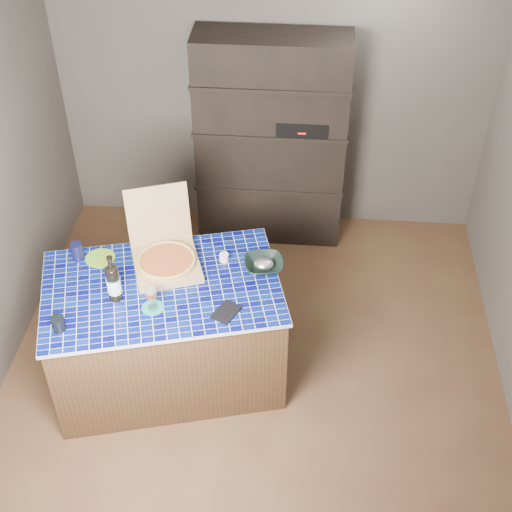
# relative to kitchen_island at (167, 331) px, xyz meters

# --- Properties ---
(room) EXTENTS (3.50, 3.50, 3.50)m
(room) POSITION_rel_kitchen_island_xyz_m (0.59, 0.18, 0.83)
(room) COLOR brown
(room) RESTS_ON ground
(shelving_unit) EXTENTS (1.20, 0.41, 1.80)m
(shelving_unit) POSITION_rel_kitchen_island_xyz_m (0.59, 1.71, 0.49)
(shelving_unit) COLOR black
(shelving_unit) RESTS_ON floor
(kitchen_island) EXTENTS (1.70, 1.31, 0.83)m
(kitchen_island) POSITION_rel_kitchen_island_xyz_m (0.00, 0.00, 0.00)
(kitchen_island) COLOR #452E1B
(kitchen_island) RESTS_ON floor
(pizza_box) EXTENTS (0.56, 0.62, 0.46)m
(pizza_box) POSITION_rel_kitchen_island_xyz_m (-0.00, 0.21, 0.48)
(pizza_box) COLOR #9D8151
(pizza_box) RESTS_ON kitchen_island
(mead_bottle) EXTENTS (0.09, 0.09, 0.34)m
(mead_bottle) POSITION_rel_kitchen_island_xyz_m (-0.26, -0.13, 0.55)
(mead_bottle) COLOR black
(mead_bottle) RESTS_ON kitchen_island
(teal_trivet) EXTENTS (0.14, 0.14, 0.01)m
(teal_trivet) POSITION_rel_kitchen_island_xyz_m (-0.01, -0.20, 0.42)
(teal_trivet) COLOR #187E79
(teal_trivet) RESTS_ON kitchen_island
(wine_glass) EXTENTS (0.08, 0.08, 0.17)m
(wine_glass) POSITION_rel_kitchen_island_xyz_m (-0.01, -0.20, 0.53)
(wine_glass) COLOR white
(wine_glass) RESTS_ON teal_trivet
(tumbler) EXTENTS (0.08, 0.08, 0.09)m
(tumbler) POSITION_rel_kitchen_island_xyz_m (-0.54, -0.42, 0.46)
(tumbler) COLOR black
(tumbler) RESTS_ON kitchen_island
(dvd_case) EXTENTS (0.19, 0.21, 0.01)m
(dvd_case) POSITION_rel_kitchen_island_xyz_m (0.44, -0.21, 0.42)
(dvd_case) COLOR black
(dvd_case) RESTS_ON kitchen_island
(bowl) EXTENTS (0.30, 0.30, 0.06)m
(bowl) POSITION_rel_kitchen_island_xyz_m (0.64, 0.23, 0.45)
(bowl) COLOR black
(bowl) RESTS_ON kitchen_island
(foil_contents) EXTENTS (0.14, 0.11, 0.06)m
(foil_contents) POSITION_rel_kitchen_island_xyz_m (0.64, 0.23, 0.45)
(foil_contents) COLOR silver
(foil_contents) RESTS_ON bowl
(white_jar) EXTENTS (0.06, 0.06, 0.05)m
(white_jar) POSITION_rel_kitchen_island_xyz_m (0.37, 0.28, 0.44)
(white_jar) COLOR silver
(white_jar) RESTS_ON kitchen_island
(navy_cup) EXTENTS (0.08, 0.08, 0.12)m
(navy_cup) POSITION_rel_kitchen_island_xyz_m (-0.60, 0.22, 0.48)
(navy_cup) COLOR black
(navy_cup) RESTS_ON kitchen_island
(green_trivet) EXTENTS (0.20, 0.20, 0.01)m
(green_trivet) POSITION_rel_kitchen_island_xyz_m (-0.46, 0.24, 0.42)
(green_trivet) COLOR #649F22
(green_trivet) RESTS_ON kitchen_island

